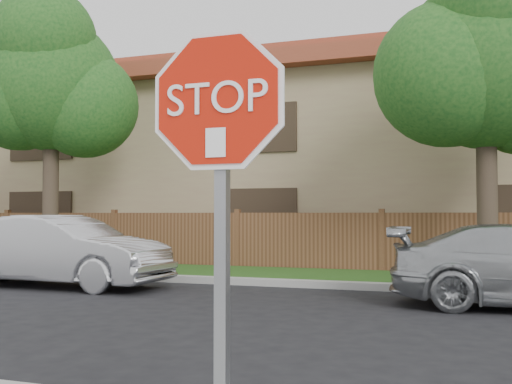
% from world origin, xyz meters
% --- Properties ---
extents(far_curb, '(70.00, 0.30, 0.15)m').
position_xyz_m(far_curb, '(0.00, 8.15, 0.07)').
color(far_curb, gray).
rests_on(far_curb, ground).
extents(grass_strip, '(70.00, 3.00, 0.12)m').
position_xyz_m(grass_strip, '(0.00, 9.80, 0.06)').
color(grass_strip, '#1E4714').
rests_on(grass_strip, ground).
extents(fence, '(70.00, 0.12, 1.60)m').
position_xyz_m(fence, '(0.00, 11.40, 0.80)').
color(fence, '#4F301C').
rests_on(fence, ground).
extents(apartment_building, '(35.20, 9.20, 7.20)m').
position_xyz_m(apartment_building, '(0.00, 17.00, 3.53)').
color(apartment_building, '#A08463').
rests_on(apartment_building, ground).
extents(tree_left, '(4.80, 3.90, 7.78)m').
position_xyz_m(tree_left, '(-8.98, 9.57, 5.22)').
color(tree_left, '#382B21').
rests_on(tree_left, ground).
extents(tree_mid, '(4.80, 3.90, 7.35)m').
position_xyz_m(tree_mid, '(2.52, 9.57, 4.87)').
color(tree_mid, '#382B21').
rests_on(tree_mid, ground).
extents(stop_sign, '(1.01, 0.13, 2.55)m').
position_xyz_m(stop_sign, '(0.83, -1.48, 1.83)').
color(stop_sign, gray).
rests_on(stop_sign, sidewalk_near).
extents(sedan_left, '(4.72, 1.74, 1.54)m').
position_xyz_m(sedan_left, '(-6.12, 6.47, 0.77)').
color(sedan_left, silver).
rests_on(sedan_left, ground).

